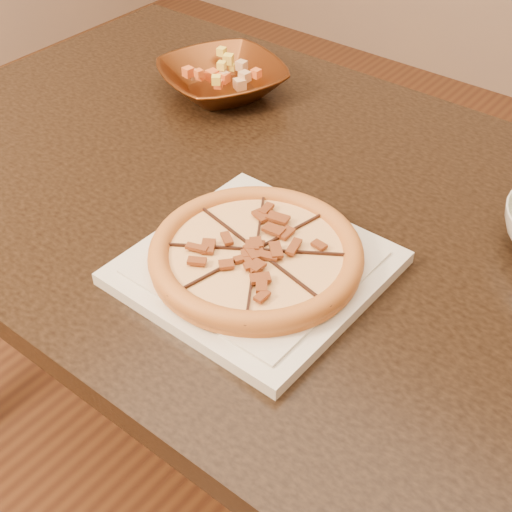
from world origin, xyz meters
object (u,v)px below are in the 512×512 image
(dining_table, at_px, (265,242))
(bronze_bowl, at_px, (222,79))
(pizza, at_px, (256,254))
(plate, at_px, (256,267))

(dining_table, height_order, bronze_bowl, bronze_bowl)
(pizza, height_order, bronze_bowl, bronze_bowl)
(dining_table, height_order, plate, plate)
(plate, bearing_deg, bronze_bowl, 135.36)
(plate, bearing_deg, pizza, 135.18)
(dining_table, xyz_separation_m, plate, (0.11, -0.16, 0.12))
(pizza, xyz_separation_m, bronze_bowl, (-0.36, 0.36, -0.01))
(pizza, distance_m, bronze_bowl, 0.51)
(plate, distance_m, bronze_bowl, 0.51)
(plate, height_order, bronze_bowl, bronze_bowl)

